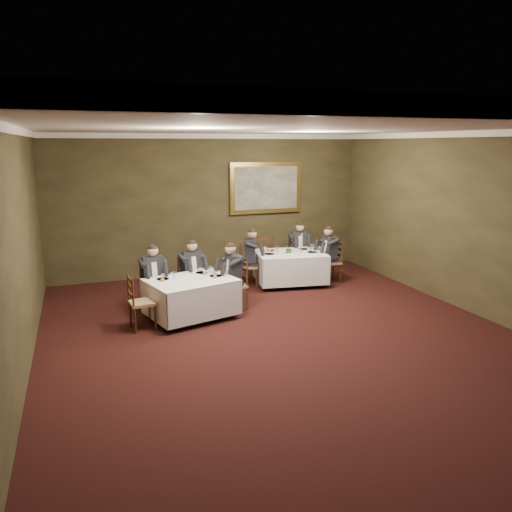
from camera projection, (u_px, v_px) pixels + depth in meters
ground at (289, 343)px, 8.35m from camera, size 10.00×10.00×0.00m
ceiling at (292, 127)px, 7.58m from camera, size 8.00×10.00×0.10m
back_wall at (211, 205)px, 12.55m from camera, size 8.00×0.10×3.50m
left_wall at (15, 259)px, 6.64m from camera, size 0.10×10.00×3.50m
right_wall at (488, 227)px, 9.28m from camera, size 0.10×10.00×3.50m
crown_molding at (292, 131)px, 7.59m from camera, size 8.00×10.00×0.12m
table_main at (290, 266)px, 11.76m from camera, size 1.76×1.45×0.67m
table_second at (191, 295)px, 9.45m from camera, size 1.83×1.57×0.67m
chair_main_backleft at (265, 265)px, 12.50m from camera, size 0.54×0.53×1.00m
chair_main_backright at (298, 264)px, 12.66m from camera, size 0.47×0.46×1.00m
diner_main_backright at (298, 255)px, 12.60m from camera, size 0.44×0.51×1.35m
chair_main_endleft at (248, 274)px, 11.61m from camera, size 0.54×0.55×1.00m
diner_main_endleft at (249, 265)px, 11.56m from camera, size 0.59×0.54×1.35m
chair_main_endright at (331, 270)px, 11.98m from camera, size 0.43×0.45×1.00m
diner_main_endright at (330, 261)px, 11.93m from camera, size 0.49×0.43×1.35m
chair_sec_backleft at (154, 297)px, 9.89m from camera, size 0.49×0.48×1.00m
diner_sec_backleft at (153, 286)px, 9.83m from camera, size 0.46×0.53×1.35m
chair_sec_backright at (191, 290)px, 10.36m from camera, size 0.54×0.53×1.00m
diner_sec_backright at (191, 280)px, 10.30m from camera, size 0.52×0.58×1.35m
chair_sec_endright at (235, 295)px, 10.04m from camera, size 0.45×0.47×1.00m
diner_sec_endright at (235, 284)px, 9.98m from camera, size 0.51×0.44×1.35m
chair_sec_endleft at (142, 314)px, 8.93m from camera, size 0.46×0.48×1.00m
centerpiece at (289, 248)px, 11.63m from camera, size 0.25×0.23×0.23m
candlestick at (302, 245)px, 11.72m from camera, size 0.07×0.07×0.46m
place_setting_table_main at (271, 249)px, 11.96m from camera, size 0.33×0.31×0.14m
place_setting_table_second at (165, 277)px, 9.44m from camera, size 0.33×0.32×0.14m
painting at (266, 188)px, 12.89m from camera, size 1.93×0.09×1.31m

